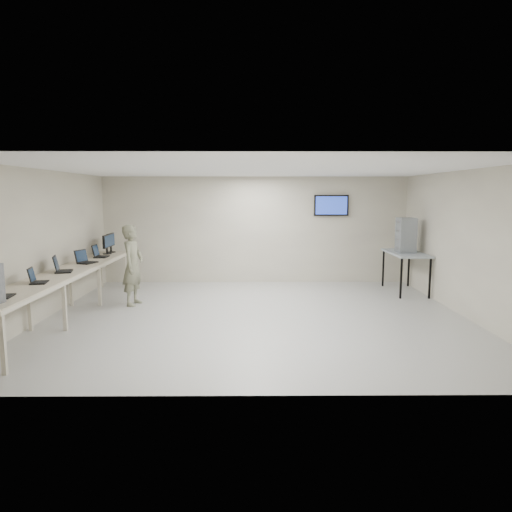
{
  "coord_description": "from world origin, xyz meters",
  "views": [
    {
      "loc": [
        -0.07,
        -8.56,
        2.34
      ],
      "look_at": [
        0.0,
        0.2,
        1.15
      ],
      "focal_mm": 32.0,
      "sensor_mm": 36.0,
      "label": 1
    }
  ],
  "objects": [
    {
      "name": "room",
      "position": [
        0.03,
        0.06,
        1.41
      ],
      "size": [
        8.01,
        7.01,
        2.81
      ],
      "color": "#B0B0A9",
      "rests_on": "ground"
    },
    {
      "name": "workbench",
      "position": [
        -3.59,
        0.0,
        0.83
      ],
      "size": [
        0.76,
        6.0,
        0.9
      ],
      "color": "beige",
      "rests_on": "ground"
    },
    {
      "name": "laptop_1",
      "position": [
        -3.6,
        -1.22,
        0.97
      ],
      "size": [
        0.33,
        0.37,
        0.26
      ],
      "rotation": [
        0.0,
        0.0,
        0.2
      ],
      "color": "black",
      "rests_on": "workbench"
    },
    {
      "name": "laptop_2",
      "position": [
        -3.65,
        -0.15,
        0.98
      ],
      "size": [
        0.42,
        0.46,
        0.31
      ],
      "rotation": [
        0.0,
        0.0,
        0.28
      ],
      "color": "black",
      "rests_on": "workbench"
    },
    {
      "name": "laptop_3",
      "position": [
        -3.59,
        0.94,
        0.97
      ],
      "size": [
        0.41,
        0.44,
        0.29
      ],
      "rotation": [
        0.0,
        0.0,
        -0.35
      ],
      "color": "black",
      "rests_on": "workbench"
    },
    {
      "name": "laptop_4",
      "position": [
        -3.6,
        1.86,
        0.97
      ],
      "size": [
        0.31,
        0.37,
        0.29
      ],
      "rotation": [
        0.0,
        0.0,
        -0.0
      ],
      "color": "black",
      "rests_on": "workbench"
    },
    {
      "name": "monitor_near",
      "position": [
        -3.6,
        2.44,
        1.18
      ],
      "size": [
        0.21,
        0.47,
        0.47
      ],
      "color": "black",
      "rests_on": "workbench"
    },
    {
      "name": "monitor_far",
      "position": [
        -3.6,
        2.75,
        1.19
      ],
      "size": [
        0.21,
        0.48,
        0.48
      ],
      "color": "black",
      "rests_on": "workbench"
    },
    {
      "name": "soldier",
      "position": [
        -2.6,
        0.97,
        0.85
      ],
      "size": [
        0.51,
        0.68,
        1.71
      ],
      "primitive_type": "imported",
      "rotation": [
        0.0,
        0.0,
        1.41
      ],
      "color": "#4E573F",
      "rests_on": "ground"
    },
    {
      "name": "side_table",
      "position": [
        3.6,
        2.2,
        0.89
      ],
      "size": [
        0.75,
        1.61,
        0.97
      ],
      "color": "#8C979E",
      "rests_on": "ground"
    },
    {
      "name": "storage_bins",
      "position": [
        3.58,
        2.2,
        1.38
      ],
      "size": [
        0.39,
        0.43,
        0.82
      ],
      "color": "gray",
      "rests_on": "side_table"
    }
  ]
}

